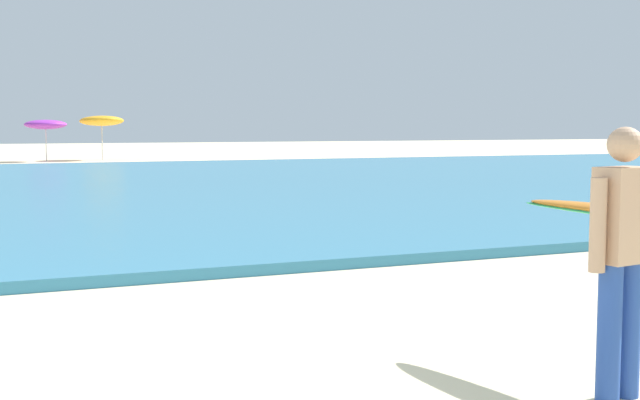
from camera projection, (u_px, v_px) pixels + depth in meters
name	position (u px, v px, depth m)	size (l,w,h in m)	color
sea	(0.00, 190.00, 21.38)	(120.00, 28.00, 0.14)	teal
beach_umbrella_4	(46.00, 125.00, 39.81)	(2.00, 2.01, 2.05)	beige
beach_umbrella_5	(102.00, 121.00, 41.54)	(2.20, 2.23, 2.32)	beige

